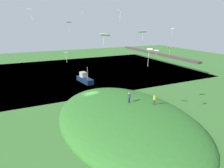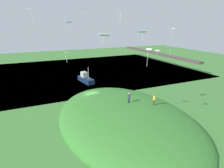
{
  "view_description": "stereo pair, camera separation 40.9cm",
  "coord_description": "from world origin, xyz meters",
  "px_view_note": "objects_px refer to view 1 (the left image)",
  "views": [
    {
      "loc": [
        32.96,
        -11.07,
        14.56
      ],
      "look_at": [
        4.56,
        2.35,
        4.78
      ],
      "focal_mm": 31.16,
      "sensor_mm": 36.0,
      "label": 1
    },
    {
      "loc": [
        33.14,
        -10.7,
        14.56
      ],
      "look_at": [
        4.56,
        2.35,
        4.78
      ],
      "focal_mm": 31.16,
      "sensor_mm": 36.0,
      "label": 2
    }
  ],
  "objects_px": {
    "kite_2": "(83,9)",
    "kite_6": "(156,51)",
    "person_walking_path": "(129,97)",
    "kite_8": "(169,48)",
    "kite_1": "(143,32)",
    "kite_7": "(67,53)",
    "kite_3": "(105,35)",
    "boat_on_lake": "(85,79)",
    "kite_4": "(120,11)",
    "kite_10": "(31,10)",
    "kite_0": "(172,29)",
    "person_near_shore": "(155,98)",
    "kite_9": "(69,23)",
    "kite_5": "(149,51)",
    "mooring_post": "(92,96)"
  },
  "relations": [
    {
      "from": "kite_3",
      "to": "kite_10",
      "type": "bearing_deg",
      "value": -146.68
    },
    {
      "from": "person_walking_path",
      "to": "kite_4",
      "type": "relative_size",
      "value": 0.84
    },
    {
      "from": "kite_2",
      "to": "kite_6",
      "type": "bearing_deg",
      "value": 87.84
    },
    {
      "from": "kite_4",
      "to": "kite_5",
      "type": "distance_m",
      "value": 13.19
    },
    {
      "from": "kite_7",
      "to": "kite_8",
      "type": "relative_size",
      "value": 0.91
    },
    {
      "from": "kite_9",
      "to": "kite_2",
      "type": "bearing_deg",
      "value": 136.14
    },
    {
      "from": "kite_5",
      "to": "kite_2",
      "type": "bearing_deg",
      "value": -172.01
    },
    {
      "from": "kite_2",
      "to": "kite_6",
      "type": "height_order",
      "value": "kite_2"
    },
    {
      "from": "person_walking_path",
      "to": "kite_8",
      "type": "distance_m",
      "value": 19.03
    },
    {
      "from": "kite_1",
      "to": "kite_10",
      "type": "bearing_deg",
      "value": -126.38
    },
    {
      "from": "person_walking_path",
      "to": "kite_9",
      "type": "distance_m",
      "value": 15.37
    },
    {
      "from": "kite_6",
      "to": "kite_3",
      "type": "bearing_deg",
      "value": -51.93
    },
    {
      "from": "person_walking_path",
      "to": "kite_10",
      "type": "relative_size",
      "value": 1.03
    },
    {
      "from": "kite_3",
      "to": "kite_1",
      "type": "bearing_deg",
      "value": 100.63
    },
    {
      "from": "boat_on_lake",
      "to": "kite_3",
      "type": "distance_m",
      "value": 29.2
    },
    {
      "from": "boat_on_lake",
      "to": "kite_3",
      "type": "relative_size",
      "value": 4.76
    },
    {
      "from": "person_walking_path",
      "to": "kite_6",
      "type": "xyz_separation_m",
      "value": [
        -11.49,
        13.69,
        5.0
      ]
    },
    {
      "from": "person_near_shore",
      "to": "kite_5",
      "type": "relative_size",
      "value": 0.79
    },
    {
      "from": "kite_4",
      "to": "kite_6",
      "type": "bearing_deg",
      "value": 112.56
    },
    {
      "from": "kite_5",
      "to": "mooring_post",
      "type": "relative_size",
      "value": 2.51
    },
    {
      "from": "person_near_shore",
      "to": "kite_4",
      "type": "distance_m",
      "value": 15.6
    },
    {
      "from": "kite_0",
      "to": "kite_3",
      "type": "distance_m",
      "value": 22.8
    },
    {
      "from": "kite_6",
      "to": "kite_10",
      "type": "height_order",
      "value": "kite_10"
    },
    {
      "from": "person_near_shore",
      "to": "kite_0",
      "type": "xyz_separation_m",
      "value": [
        -9.44,
        10.86,
        9.96
      ]
    },
    {
      "from": "boat_on_lake",
      "to": "kite_8",
      "type": "relative_size",
      "value": 3.61
    },
    {
      "from": "boat_on_lake",
      "to": "kite_4",
      "type": "xyz_separation_m",
      "value": [
        15.9,
        1.79,
        15.73
      ]
    },
    {
      "from": "kite_10",
      "to": "mooring_post",
      "type": "distance_m",
      "value": 19.3
    },
    {
      "from": "person_walking_path",
      "to": "kite_8",
      "type": "bearing_deg",
      "value": 17.17
    },
    {
      "from": "kite_1",
      "to": "kite_7",
      "type": "distance_m",
      "value": 11.35
    },
    {
      "from": "kite_3",
      "to": "kite_4",
      "type": "xyz_separation_m",
      "value": [
        -9.98,
        7.06,
        3.29
      ]
    },
    {
      "from": "person_near_shore",
      "to": "kite_2",
      "type": "bearing_deg",
      "value": -7.85
    },
    {
      "from": "kite_0",
      "to": "kite_6",
      "type": "relative_size",
      "value": 1.3
    },
    {
      "from": "person_walking_path",
      "to": "kite_10",
      "type": "height_order",
      "value": "kite_10"
    },
    {
      "from": "kite_5",
      "to": "boat_on_lake",
      "type": "bearing_deg",
      "value": 179.15
    },
    {
      "from": "kite_5",
      "to": "kite_9",
      "type": "bearing_deg",
      "value": -155.98
    },
    {
      "from": "kite_3",
      "to": "kite_6",
      "type": "xyz_separation_m",
      "value": [
        -15.02,
        19.17,
        -4.6
      ]
    },
    {
      "from": "kite_1",
      "to": "kite_5",
      "type": "height_order",
      "value": "kite_1"
    },
    {
      "from": "kite_1",
      "to": "kite_9",
      "type": "bearing_deg",
      "value": -146.4
    },
    {
      "from": "kite_0",
      "to": "kite_2",
      "type": "relative_size",
      "value": 1.36
    },
    {
      "from": "person_near_shore",
      "to": "kite_10",
      "type": "height_order",
      "value": "kite_10"
    },
    {
      "from": "kite_4",
      "to": "boat_on_lake",
      "type": "bearing_deg",
      "value": -173.56
    },
    {
      "from": "person_walking_path",
      "to": "kite_7",
      "type": "distance_m",
      "value": 11.44
    },
    {
      "from": "person_near_shore",
      "to": "kite_2",
      "type": "distance_m",
      "value": 20.61
    },
    {
      "from": "kite_0",
      "to": "kite_9",
      "type": "distance_m",
      "value": 21.21
    },
    {
      "from": "kite_2",
      "to": "person_near_shore",
      "type": "bearing_deg",
      "value": 25.49
    },
    {
      "from": "boat_on_lake",
      "to": "kite_9",
      "type": "height_order",
      "value": "kite_9"
    },
    {
      "from": "kite_2",
      "to": "kite_5",
      "type": "distance_m",
      "value": 18.68
    },
    {
      "from": "kite_0",
      "to": "mooring_post",
      "type": "distance_m",
      "value": 21.49
    },
    {
      "from": "person_walking_path",
      "to": "kite_2",
      "type": "bearing_deg",
      "value": 90.5
    },
    {
      "from": "boat_on_lake",
      "to": "kite_4",
      "type": "bearing_deg",
      "value": 177.05
    }
  ]
}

